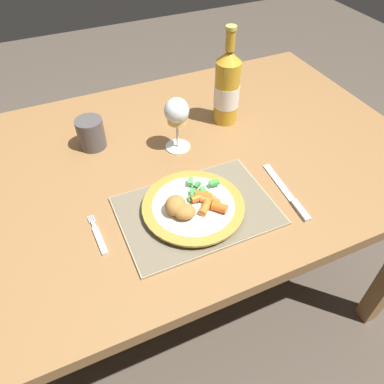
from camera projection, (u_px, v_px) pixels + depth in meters
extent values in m
plane|color=#4C4238|center=(181.00, 293.00, 1.58)|extent=(6.00, 6.00, 0.00)
cube|color=olive|center=(176.00, 163.00, 1.08)|extent=(1.40, 0.90, 0.04)
cube|color=olive|center=(272.00, 138.00, 1.78)|extent=(0.06, 0.06, 0.70)
cube|color=gray|center=(197.00, 211.00, 0.92)|extent=(0.37, 0.26, 0.01)
cube|color=#6B604A|center=(197.00, 210.00, 0.91)|extent=(0.37, 0.25, 0.00)
cylinder|color=white|center=(193.00, 208.00, 0.91)|extent=(0.20, 0.20, 0.01)
cylinder|color=olive|center=(193.00, 206.00, 0.90)|extent=(0.25, 0.25, 0.01)
cylinder|color=white|center=(193.00, 205.00, 0.90)|extent=(0.20, 0.20, 0.00)
ellipsoid|color=#A87033|center=(185.00, 212.00, 0.86)|extent=(0.07, 0.06, 0.03)
ellipsoid|color=#A87033|center=(175.00, 205.00, 0.87)|extent=(0.07, 0.07, 0.04)
cube|color=green|center=(203.00, 191.00, 0.93)|extent=(0.01, 0.02, 0.01)
cube|color=green|center=(193.00, 193.00, 0.92)|extent=(0.02, 0.03, 0.01)
cube|color=#4CA84C|center=(206.00, 196.00, 0.90)|extent=(0.02, 0.02, 0.01)
cube|color=green|center=(194.00, 198.00, 0.91)|extent=(0.03, 0.02, 0.01)
cube|color=#338438|center=(196.00, 200.00, 0.90)|extent=(0.02, 0.02, 0.01)
cube|color=#4CA84C|center=(205.00, 190.00, 0.93)|extent=(0.02, 0.03, 0.01)
cube|color=green|center=(201.00, 194.00, 0.91)|extent=(0.03, 0.03, 0.01)
cube|color=green|center=(214.00, 183.00, 0.93)|extent=(0.03, 0.02, 0.01)
cube|color=#4CA84C|center=(212.00, 197.00, 0.91)|extent=(0.02, 0.02, 0.01)
cube|color=#338438|center=(203.00, 194.00, 0.92)|extent=(0.02, 0.01, 0.01)
cube|color=#4CA84C|center=(191.00, 181.00, 0.94)|extent=(0.02, 0.03, 0.01)
cube|color=#338438|center=(197.00, 185.00, 0.93)|extent=(0.02, 0.02, 0.01)
cylinder|color=orange|center=(203.00, 196.00, 0.91)|extent=(0.04, 0.04, 0.02)
cylinder|color=orange|center=(205.00, 208.00, 0.88)|extent=(0.04, 0.04, 0.02)
cylinder|color=orange|center=(220.00, 207.00, 0.88)|extent=(0.04, 0.04, 0.02)
cylinder|color=orange|center=(200.00, 197.00, 0.90)|extent=(0.05, 0.02, 0.02)
cylinder|color=orange|center=(216.00, 203.00, 0.89)|extent=(0.02, 0.03, 0.02)
cylinder|color=orange|center=(211.00, 200.00, 0.90)|extent=(0.05, 0.04, 0.02)
cube|color=silver|center=(100.00, 240.00, 0.85)|extent=(0.02, 0.08, 0.01)
cube|color=silver|center=(94.00, 225.00, 0.88)|extent=(0.01, 0.02, 0.01)
cube|color=silver|center=(94.00, 218.00, 0.90)|extent=(0.00, 0.02, 0.00)
cube|color=silver|center=(92.00, 219.00, 0.90)|extent=(0.00, 0.02, 0.00)
cube|color=silver|center=(91.00, 220.00, 0.90)|extent=(0.00, 0.02, 0.00)
cube|color=silver|center=(89.00, 220.00, 0.89)|extent=(0.00, 0.02, 0.00)
cube|color=silver|center=(279.00, 182.00, 0.99)|extent=(0.03, 0.15, 0.00)
cube|color=#B2B2B7|center=(301.00, 210.00, 0.91)|extent=(0.02, 0.07, 0.01)
cylinder|color=silver|center=(178.00, 147.00, 1.10)|extent=(0.07, 0.07, 0.00)
cylinder|color=silver|center=(177.00, 134.00, 1.07)|extent=(0.01, 0.01, 0.08)
ellipsoid|color=silver|center=(177.00, 111.00, 1.01)|extent=(0.07, 0.07, 0.07)
cylinder|color=#EACC66|center=(177.00, 119.00, 1.03)|extent=(0.05, 0.05, 0.02)
cylinder|color=gold|center=(227.00, 93.00, 1.13)|extent=(0.08, 0.08, 0.20)
cone|color=gold|center=(229.00, 56.00, 1.05)|extent=(0.08, 0.08, 0.03)
cylinder|color=gold|center=(230.00, 40.00, 1.02)|extent=(0.03, 0.03, 0.06)
cylinder|color=#BFB74C|center=(231.00, 28.00, 1.00)|extent=(0.03, 0.03, 0.01)
cylinder|color=white|center=(226.00, 95.00, 1.14)|extent=(0.08, 0.08, 0.07)
cylinder|color=#4C4747|center=(91.00, 133.00, 1.07)|extent=(0.08, 0.08, 0.09)
cylinder|color=#2A2727|center=(88.00, 121.00, 1.04)|extent=(0.06, 0.06, 0.01)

